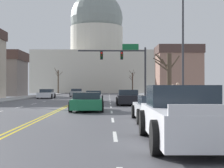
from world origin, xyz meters
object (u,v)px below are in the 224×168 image
street_lamp_right (179,30)px  sedan_near_03 (156,109)px  sedan_oncoming_01 (77,93)px  signal_gantry (126,60)px  bicycle_parked (183,102)px  sedan_near_01 (128,98)px  pickup_truck_near_04 (185,117)px  pedestrian_00 (173,92)px  sedan_near_00 (94,96)px  sedan_near_02 (87,102)px  pedestrian_01 (178,94)px  sedan_oncoming_00 (46,94)px

street_lamp_right → sedan_near_03: size_ratio=1.91×
sedan_oncoming_01 → signal_gantry: bearing=-67.0°
bicycle_parked → sedan_near_01: bearing=128.4°
signal_gantry → sedan_near_03: bearing=-89.8°
pickup_truck_near_04 → pedestrian_00: bearing=80.1°
pedestrian_00 → street_lamp_right: bearing=-97.8°
sedan_near_00 → sedan_near_01: size_ratio=1.07×
sedan_near_02 → bicycle_parked: size_ratio=2.55×
street_lamp_right → bicycle_parked: 5.29m
sedan_oncoming_01 → pedestrian_00: bearing=-67.3°
sedan_near_00 → sedan_near_03: size_ratio=0.97×
sedan_near_00 → sedan_near_02: sedan_near_02 is taller
signal_gantry → pedestrian_00: (3.73, -9.20, -3.64)m
sedan_near_03 → sedan_oncoming_01: (-7.36, 41.39, 0.06)m
pickup_truck_near_04 → sedan_near_02: bearing=105.2°
signal_gantry → sedan_near_03: 24.62m
signal_gantry → sedan_near_01: 11.19m
sedan_near_01 → sedan_near_03: 13.87m
signal_gantry → street_lamp_right: (2.63, -17.23, 0.59)m
sedan_near_02 → sedan_oncoming_01: sedan_oncoming_01 is taller
sedan_near_03 → sedan_oncoming_01: sedan_oncoming_01 is taller
sedan_near_03 → pedestrian_00: pedestrian_00 is taller
street_lamp_right → sedan_near_00: street_lamp_right is taller
signal_gantry → sedan_oncoming_01: 19.05m
bicycle_parked → street_lamp_right: bearing=-109.0°
sedan_near_02 → pickup_truck_near_04: bearing=-74.8°
street_lamp_right → pedestrian_01: (-0.18, -0.35, -4.21)m
sedan_near_03 → sedan_oncoming_01: size_ratio=1.02×
sedan_near_00 → pedestrian_00: pedestrian_00 is taller
signal_gantry → pedestrian_00: bearing=-67.9°
sedan_near_02 → bicycle_parked: bearing=20.0°
sedan_near_03 → pedestrian_00: 15.51m
pickup_truck_near_04 → sedan_near_01: bearing=91.2°
sedan_near_02 → pickup_truck_near_04: size_ratio=0.85×
sedan_near_02 → bicycle_parked: 7.20m
pedestrian_00 → pedestrian_01: 8.48m
sedan_near_03 → pedestrian_00: (3.65, 15.07, 0.51)m
sedan_near_00 → pedestrian_01: size_ratio=2.70×
sedan_oncoming_01 → pedestrian_01: size_ratio=2.71×
sedan_near_02 → sedan_oncoming_00: size_ratio=0.96×
sedan_oncoming_00 → bicycle_parked: (13.83, -22.30, -0.11)m
bicycle_parked → signal_gantry: bearing=102.5°
sedan_oncoming_01 → bicycle_parked: bearing=-71.7°
sedan_near_00 → signal_gantry: bearing=44.7°
signal_gantry → sedan_near_00: size_ratio=1.75×
pickup_truck_near_04 → sedan_oncoming_01: size_ratio=1.17×
signal_gantry → pedestrian_01: signal_gantry is taller
street_lamp_right → sedan_oncoming_00: bearing=118.2°
pedestrian_00 → sedan_near_00: bearing=142.0°
sedan_near_00 → pickup_truck_near_04: 27.02m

